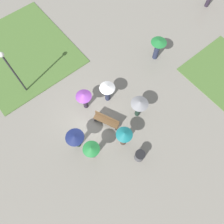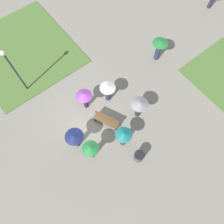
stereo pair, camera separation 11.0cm
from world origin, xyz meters
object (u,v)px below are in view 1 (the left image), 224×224
at_px(crowd_person_purple, 84,97).
at_px(crowd_person_white, 107,90).
at_px(crowd_person_navy, 75,138).
at_px(crowd_person_teal, 124,136).
at_px(lamp_post, 11,69).
at_px(trash_bin, 140,156).
at_px(crowd_person_green, 92,150).
at_px(park_bench, 107,120).
at_px(lone_walker_near_lawn, 158,46).
at_px(crowd_person_grey, 139,105).

distance_m(crowd_person_purple, crowd_person_white, 1.67).
height_order(crowd_person_navy, crowd_person_teal, crowd_person_teal).
xyz_separation_m(lamp_post, crowd_person_white, (4.35, 4.23, -1.47)).
height_order(trash_bin, crowd_person_green, crowd_person_green).
relative_size(trash_bin, crowd_person_white, 0.52).
height_order(park_bench, crowd_person_green, crowd_person_green).
bearing_deg(park_bench, crowd_person_white, 114.47).
xyz_separation_m(crowd_person_purple, lone_walker_near_lawn, (-0.02, 6.83, -0.05)).
bearing_deg(crowd_person_grey, lamp_post, -32.32).
bearing_deg(crowd_person_grey, park_bench, -1.99).
bearing_deg(lone_walker_near_lawn, park_bench, 64.04).
bearing_deg(trash_bin, crowd_person_grey, 140.24).
relative_size(crowd_person_teal, crowd_person_green, 1.05).
xyz_separation_m(crowd_person_navy, lone_walker_near_lawn, (-1.98, 8.91, -0.09)).
bearing_deg(trash_bin, crowd_person_green, -132.30).
height_order(park_bench, lone_walker_near_lawn, lone_walker_near_lawn).
distance_m(crowd_person_teal, crowd_person_grey, 2.31).
distance_m(lamp_post, crowd_person_white, 6.24).
height_order(crowd_person_purple, crowd_person_white, crowd_person_white).
bearing_deg(crowd_person_teal, crowd_person_navy, -104.81).
bearing_deg(crowd_person_purple, crowd_person_teal, -78.99).
bearing_deg(lamp_post, crowd_person_teal, 21.32).
relative_size(crowd_person_grey, crowd_person_green, 1.06).
relative_size(park_bench, trash_bin, 1.95).
bearing_deg(crowd_person_white, crowd_person_grey, 53.32).
xyz_separation_m(trash_bin, lone_walker_near_lawn, (-5.16, 6.38, 0.84)).
xyz_separation_m(park_bench, lamp_post, (-5.78, -3.00, 2.27)).
bearing_deg(crowd_person_white, crowd_person_navy, -34.93).
bearing_deg(crowd_person_navy, park_bench, -47.95).
bearing_deg(lone_walker_near_lawn, lamp_post, 25.28).
height_order(park_bench, crowd_person_navy, crowd_person_navy).
xyz_separation_m(park_bench, crowd_person_white, (-1.42, 1.23, 0.80)).
xyz_separation_m(crowd_person_purple, crowd_person_green, (3.15, -1.75, -0.12)).
xyz_separation_m(crowd_person_grey, lone_walker_near_lawn, (-2.78, 4.41, -0.15)).
distance_m(trash_bin, crowd_person_teal, 1.66).
relative_size(crowd_person_white, crowd_person_teal, 0.94).
relative_size(park_bench, lone_walker_near_lawn, 0.95).
relative_size(trash_bin, crowd_person_grey, 0.49).
relative_size(park_bench, crowd_person_white, 1.02).
xyz_separation_m(lamp_post, lone_walker_near_lawn, (3.84, 9.46, -1.43)).
bearing_deg(crowd_person_purple, park_bench, -73.23).
relative_size(crowd_person_white, crowd_person_grey, 0.93).
distance_m(crowd_person_navy, lone_walker_near_lawn, 9.13).
bearing_deg(crowd_person_teal, lone_walker_near_lawn, 141.04).
height_order(crowd_person_purple, crowd_person_navy, crowd_person_navy).
height_order(lamp_post, trash_bin, lamp_post).
relative_size(trash_bin, lone_walker_near_lawn, 0.49).
relative_size(park_bench, crowd_person_grey, 0.95).
bearing_deg(crowd_person_navy, crowd_person_teal, -85.06).
height_order(crowd_person_navy, lone_walker_near_lawn, lone_walker_near_lawn).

